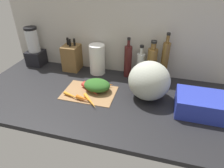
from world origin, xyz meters
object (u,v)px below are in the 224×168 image
Objects in this scene: carrot_0 at (90,89)px; bottle_3 at (164,62)px; bottle_0 at (128,61)px; carrot_1 at (94,85)px; carrot_4 at (95,87)px; carrot_6 at (73,96)px; dish_rack at (201,105)px; knife_block at (72,57)px; winter_squash at (149,81)px; carrot_7 at (84,99)px; bottle_2 at (152,64)px; carrot_8 at (96,88)px; carrot_5 at (99,84)px; carrot_3 at (106,86)px; blender_appliance at (34,49)px; paper_towel_roll at (97,59)px; carrot_2 at (90,101)px; bottle_1 at (140,65)px; cutting_board at (89,92)px.

bottle_3 reaches higher than carrot_0.
bottle_0 reaches higher than carrot_0.
carrot_4 is (1.89, -4.42, 0.71)cm from carrot_1.
carrot_1 is (0.13, 7.34, -0.55)cm from carrot_0.
bottle_0 is (19.30, 22.04, 10.66)cm from carrot_1.
dish_rack is at bearing 5.09° from carrot_6.
knife_block is at bearing 131.33° from carrot_0.
winter_squash is 33.01cm from dish_rack.
carrot_7 is 0.35× the size of bottle_2.
carrot_8 is 43.28cm from bottle_2.
bottle_2 is at bearing 35.33° from carrot_4.
carrot_5 is at bearing 79.69° from carrot_4.
carrot_3 reaches higher than carrot_1.
blender_appliance reaches higher than paper_towel_roll.
carrot_2 is 14.95cm from carrot_8.
bottle_1 is 0.70× the size of bottle_3.
bottle_2 is (41.36, -0.40, 1.58)cm from paper_towel_roll.
dish_rack is (69.77, 7.96, 3.63)cm from carrot_7.
carrot_2 is 1.38× the size of carrot_3.
paper_towel_roll is at bearing 104.14° from carrot_4.
knife_block is 0.84× the size of bottle_2.
blender_appliance reaches higher than carrot_4.
carrot_0 is 0.69× the size of winter_squash.
blender_appliance is (-97.42, 24.18, 1.28)cm from winter_squash.
carrot_3 is 31.83cm from bottle_1.
carrot_1 is at bearing 113.13° from carrot_4.
carrot_4 is 52.66cm from bottle_3.
bottle_2 is at bearing 39.57° from carrot_6.
blender_appliance is (-62.56, 20.12, 11.96)cm from carrot_5.
blender_appliance reaches higher than carrot_5.
carrot_3 is (8.55, 7.66, -0.26)cm from carrot_0.
bottle_1 reaches higher than carrot_5.
bottle_1 is at bearing 39.38° from carrot_1.
carrot_1 is 43.64cm from bottle_2.
bottle_2 is (37.52, 28.57, 12.76)cm from cutting_board.
carrot_6 is 55.48cm from bottle_1.
carrot_4 is 0.64× the size of knife_block.
carrot_0 is at bearing -25.87° from blender_appliance.
dish_rack reaches higher than cutting_board.
bottle_0 is (19.43, 29.37, 10.11)cm from carrot_0.
bottle_0 reaches higher than carrot_1.
carrot_0 is at bearing -138.16° from carrot_3.
bottle_3 is (50.06, 1.20, 3.85)cm from paper_towel_roll.
carrot_2 is 12.56cm from carrot_6.
dish_rack is at bearing -13.22° from winter_squash.
blender_appliance is (-62.47, 25.54, 11.49)cm from carrot_8.
bottle_1 is at bearing 109.16° from winter_squash.
paper_towel_roll is at bearing 95.82° from carrot_7.
bottle_1 is 52.85cm from dish_rack.
dish_rack is (31.46, -7.39, -6.73)cm from winter_squash.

